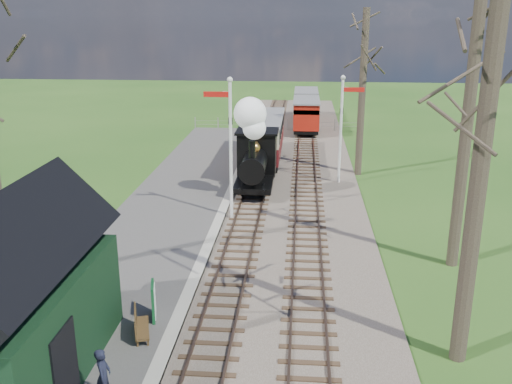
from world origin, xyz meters
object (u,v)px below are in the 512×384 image
at_px(red_carriage_b, 306,104).
at_px(person, 103,376).
at_px(locomotive, 255,150).
at_px(semaphore_near, 229,139).
at_px(semaphore_far, 343,122).
at_px(red_carriage_a, 306,115).
at_px(sign_board, 154,301).
at_px(coach, 263,137).
at_px(bench, 139,325).
at_px(station_shed, 15,302).

relative_size(red_carriage_b, person, 3.56).
bearing_deg(locomotive, semaphore_near, -100.65).
relative_size(semaphore_far, person, 4.20).
distance_m(red_carriage_a, sign_board, 28.66).
xyz_separation_m(sign_board, person, (-0.18, -3.77, 0.13)).
distance_m(semaphore_far, sign_board, 16.41).
bearing_deg(person, locomotive, -13.58).
height_order(coach, red_carriage_a, coach).
distance_m(semaphore_far, coach, 6.24).
bearing_deg(bench, red_carriage_b, 82.37).
height_order(locomotive, sign_board, locomotive).
relative_size(station_shed, locomotive, 1.30).
bearing_deg(sign_board, person, -92.66).
xyz_separation_m(locomotive, coach, (0.01, 6.07, -0.60)).
bearing_deg(person, semaphore_near, -12.39).
relative_size(coach, sign_board, 7.02).
height_order(red_carriage_a, sign_board, red_carriage_a).
bearing_deg(semaphore_near, red_carriage_a, 80.12).
bearing_deg(sign_board, bench, -100.98).
height_order(red_carriage_b, person, red_carriage_b).
xyz_separation_m(semaphore_near, red_carriage_a, (3.37, 19.35, -2.19)).
relative_size(station_shed, coach, 0.81).
distance_m(red_carriage_b, bench, 35.08).
xyz_separation_m(locomotive, red_carriage_a, (2.61, 15.32, -0.79)).
distance_m(coach, bench, 20.14).
distance_m(locomotive, bench, 14.18).
bearing_deg(bench, coach, 84.13).
height_order(red_carriage_b, sign_board, red_carriage_b).
bearing_deg(semaphore_near, sign_board, -97.02).
bearing_deg(station_shed, semaphore_far, 64.28).
bearing_deg(semaphore_far, semaphore_near, -130.60).
bearing_deg(semaphore_far, person, -108.92).
bearing_deg(coach, locomotive, -90.11).
relative_size(sign_board, bench, 0.84).
bearing_deg(locomotive, coach, 89.89).
xyz_separation_m(locomotive, red_carriage_b, (2.61, 20.82, -0.79)).
bearing_deg(coach, sign_board, -95.61).
bearing_deg(red_carriage_b, semaphore_near, -97.72).
relative_size(coach, red_carriage_b, 1.60).
distance_m(red_carriage_a, red_carriage_b, 5.50).
bearing_deg(red_carriage_a, sign_board, -98.98).
bearing_deg(semaphore_near, coach, 85.64).
distance_m(locomotive, sign_board, 13.20).
distance_m(station_shed, bench, 3.52).
bearing_deg(red_carriage_b, person, -97.05).
bearing_deg(person, red_carriage_b, -13.70).
bearing_deg(red_carriage_a, locomotive, -99.67).
bearing_deg(station_shed, red_carriage_a, 77.59).
xyz_separation_m(semaphore_far, sign_board, (-6.25, -14.95, -2.60)).
bearing_deg(bench, red_carriage_a, 80.96).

